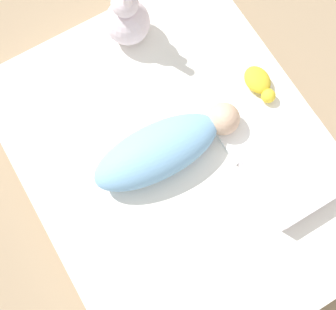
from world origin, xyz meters
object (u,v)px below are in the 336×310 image
object	(u,v)px
swaddled_baby	(164,148)
turtle_plush	(260,83)
bunny_plush	(127,18)
pillow	(299,173)

from	to	relation	value
swaddled_baby	turtle_plush	xyz separation A→B (m)	(-0.05, 0.45, -0.04)
swaddled_baby	turtle_plush	world-z (taller)	swaddled_baby
swaddled_baby	bunny_plush	bearing A→B (deg)	77.87
pillow	turtle_plush	distance (m)	0.38
bunny_plush	turtle_plush	distance (m)	0.56
swaddled_baby	pillow	world-z (taller)	swaddled_baby
bunny_plush	turtle_plush	bearing A→B (deg)	35.14
pillow	turtle_plush	world-z (taller)	pillow
turtle_plush	bunny_plush	bearing A→B (deg)	-144.86
swaddled_baby	pillow	size ratio (longest dim) A/B	1.78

